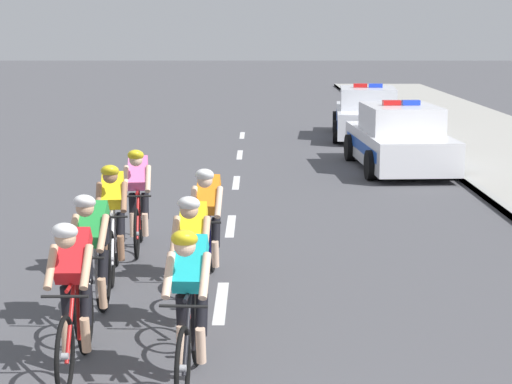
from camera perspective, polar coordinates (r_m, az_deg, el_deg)
name	(u,v)px	position (r m, az deg, el deg)	size (l,w,h in m)	color
kerb_edge	(468,180)	(18.61, 13.82, 0.80)	(0.16, 60.00, 0.13)	#9E9E99
lane_markings_centre	(233,226)	(14.18, -1.55, -2.25)	(0.14, 25.60, 0.01)	white
cyclist_lead	(76,294)	(8.22, -11.83, -6.59)	(0.42, 1.72, 1.56)	black
cyclist_second	(192,303)	(7.81, -4.26, -7.32)	(0.44, 1.72, 1.56)	black
cyclist_third	(94,257)	(9.46, -10.64, -4.24)	(0.42, 1.72, 1.56)	black
cyclist_fourth	(195,259)	(9.23, -4.08, -4.45)	(0.42, 1.72, 1.56)	black
cyclist_fifth	(115,218)	(11.32, -9.30, -1.69)	(0.45, 1.72, 1.56)	black
cyclist_sixth	(210,223)	(10.90, -3.07, -2.05)	(0.43, 1.72, 1.56)	black
cyclist_seventh	(140,197)	(12.60, -7.66, -0.36)	(0.44, 1.72, 1.56)	black
police_car_nearest	(401,140)	(19.97, 9.59, 3.41)	(2.19, 4.49, 1.59)	white
police_car_second	(369,115)	(25.64, 7.50, 5.10)	(2.28, 4.53, 1.59)	silver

